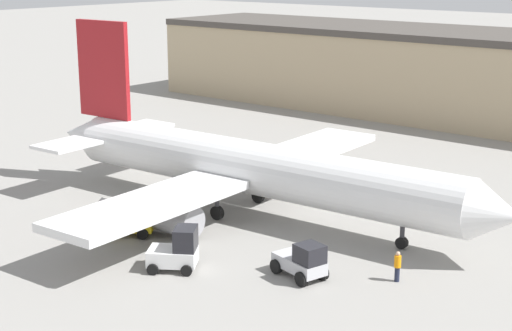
{
  "coord_description": "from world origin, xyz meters",
  "views": [
    {
      "loc": [
        30.93,
        -37.34,
        16.11
      ],
      "look_at": [
        0.0,
        0.0,
        3.32
      ],
      "focal_mm": 55.0,
      "sensor_mm": 36.0,
      "label": 1
    }
  ],
  "objects": [
    {
      "name": "ground_crew_worker",
      "position": [
        12.55,
        -3.75,
        0.87
      ],
      "size": [
        0.36,
        0.36,
        1.64
      ],
      "rotation": [
        0.0,
        0.0,
        4.56
      ],
      "color": "#1E2338",
      "rests_on": "ground_plane"
    },
    {
      "name": "belt_loader_truck",
      "position": [
        -3.4,
        -7.72,
        1.07
      ],
      "size": [
        3.59,
        3.19,
        2.31
      ],
      "rotation": [
        0.0,
        0.0,
        0.6
      ],
      "color": "yellow",
      "rests_on": "ground_plane"
    },
    {
      "name": "pushback_tug",
      "position": [
        2.65,
        -9.82,
        1.05
      ],
      "size": [
        3.12,
        3.01,
        2.37
      ],
      "rotation": [
        0.0,
        0.0,
        0.6
      ],
      "color": "silver",
      "rests_on": "ground_plane"
    },
    {
      "name": "airplane",
      "position": [
        -1.04,
        -0.06,
        3.12
      ],
      "size": [
        35.51,
        29.85,
        11.89
      ],
      "rotation": [
        0.0,
        0.0,
        0.06
      ],
      "color": "silver",
      "rests_on": "ground_plane"
    },
    {
      "name": "ground_plane",
      "position": [
        0.0,
        0.0,
        0.0
      ],
      "size": [
        400.0,
        400.0,
        0.0
      ],
      "primitive_type": "plane",
      "color": "gray"
    },
    {
      "name": "baggage_tug",
      "position": [
        8.53,
        -6.52,
        0.93
      ],
      "size": [
        3.26,
        2.35,
        2.01
      ],
      "rotation": [
        0.0,
        0.0,
        -0.25
      ],
      "color": "#B2B2B7",
      "rests_on": "ground_plane"
    }
  ]
}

